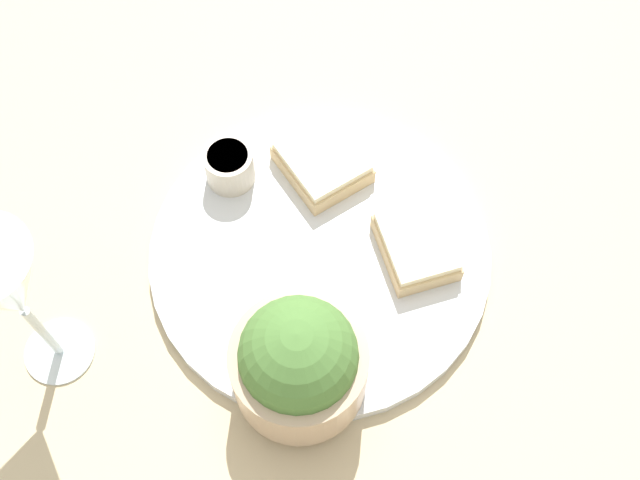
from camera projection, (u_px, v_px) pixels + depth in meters
ground_plane at (320, 257)px, 0.74m from camera, size 4.00×4.00×0.00m
dinner_plate at (320, 253)px, 0.74m from camera, size 0.31×0.31×0.01m
salad_bowl at (299, 362)px, 0.63m from camera, size 0.11×0.11×0.11m
sauce_ramekin at (229, 165)px, 0.75m from camera, size 0.05×0.05×0.04m
cheese_toast_near at (326, 162)px, 0.76m from camera, size 0.10×0.10×0.03m
cheese_toast_far at (416, 251)px, 0.71m from camera, size 0.09×0.08×0.03m
wine_glass at (6, 290)px, 0.58m from camera, size 0.07×0.07×0.19m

